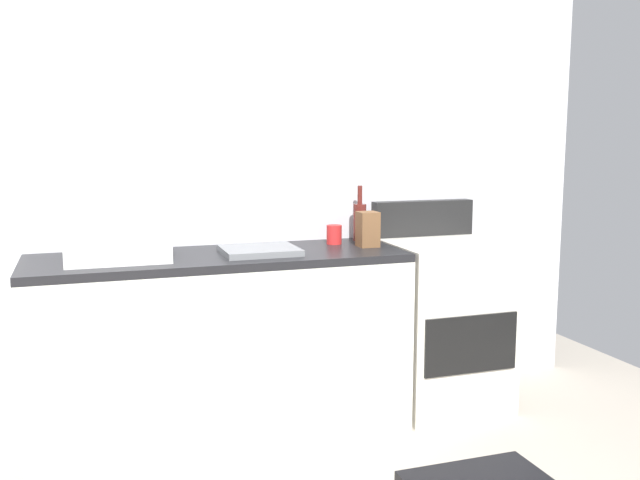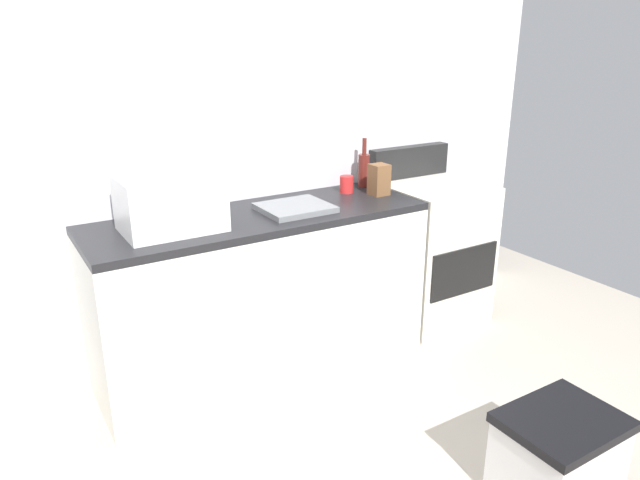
{
  "view_description": "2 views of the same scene",
  "coord_description": "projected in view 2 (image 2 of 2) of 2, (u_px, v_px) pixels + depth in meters",
  "views": [
    {
      "loc": [
        -0.3,
        -2.11,
        1.47
      ],
      "look_at": [
        0.64,
        0.68,
        1.03
      ],
      "focal_mm": 39.39,
      "sensor_mm": 36.0,
      "label": 1
    },
    {
      "loc": [
        -0.96,
        -1.46,
        1.78
      ],
      "look_at": [
        0.33,
        0.64,
        0.92
      ],
      "focal_mm": 32.75,
      "sensor_mm": 36.0,
      "label": 2
    }
  ],
  "objects": [
    {
      "name": "wall_back",
      "position": [
        175.0,
        133.0,
        3.05
      ],
      "size": [
        5.0,
        0.1,
        2.6
      ],
      "primitive_type": "cube",
      "color": "silver",
      "rests_on": "ground_plane"
    },
    {
      "name": "kitchen_counter",
      "position": [
        262.0,
        292.0,
        3.2
      ],
      "size": [
        1.8,
        0.6,
        0.9
      ],
      "color": "silver",
      "rests_on": "ground_plane"
    },
    {
      "name": "stove_oven",
      "position": [
        430.0,
        249.0,
        3.8
      ],
      "size": [
        0.6,
        0.61,
        1.1
      ],
      "color": "silver",
      "rests_on": "ground_plane"
    },
    {
      "name": "microwave",
      "position": [
        170.0,
        203.0,
        2.75
      ],
      "size": [
        0.46,
        0.34,
        0.27
      ],
      "primitive_type": "cube",
      "color": "white",
      "rests_on": "kitchen_counter"
    },
    {
      "name": "sink_basin",
      "position": [
        295.0,
        208.0,
        3.1
      ],
      "size": [
        0.36,
        0.32,
        0.03
      ],
      "primitive_type": "cube",
      "color": "slate",
      "rests_on": "kitchen_counter"
    },
    {
      "name": "wine_bottle",
      "position": [
        364.0,
        169.0,
        3.56
      ],
      "size": [
        0.07,
        0.07,
        0.3
      ],
      "color": "#591E19",
      "rests_on": "kitchen_counter"
    },
    {
      "name": "coffee_mug",
      "position": [
        347.0,
        184.0,
        3.45
      ],
      "size": [
        0.08,
        0.08,
        0.1
      ],
      "primitive_type": "cylinder",
      "color": "red",
      "rests_on": "kitchen_counter"
    },
    {
      "name": "knife_block",
      "position": [
        379.0,
        180.0,
        3.39
      ],
      "size": [
        0.1,
        0.1,
        0.18
      ],
      "primitive_type": "cube",
      "color": "brown",
      "rests_on": "kitchen_counter"
    },
    {
      "name": "storage_bin",
      "position": [
        557.0,
        457.0,
        2.32
      ],
      "size": [
        0.46,
        0.36,
        0.38
      ],
      "color": "silver",
      "rests_on": "ground_plane"
    }
  ]
}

